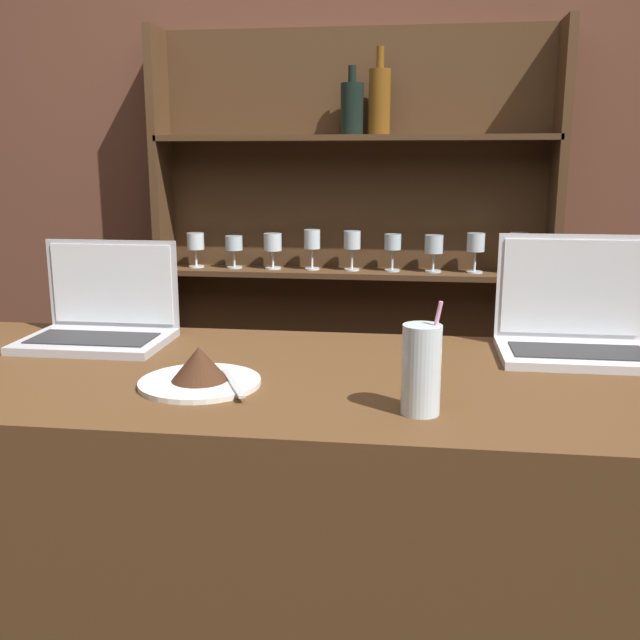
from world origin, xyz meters
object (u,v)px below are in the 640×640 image
at_px(laptop_near, 101,320).
at_px(cake_plate, 200,372).
at_px(laptop_far, 575,328).
at_px(water_glass, 421,369).

bearing_deg(laptop_near, cake_plate, -42.13).
distance_m(laptop_near, cake_plate, 0.43).
relative_size(laptop_near, cake_plate, 1.41).
xyz_separation_m(laptop_far, cake_plate, (-0.74, -0.32, -0.03)).
relative_size(laptop_far, cake_plate, 1.42).
bearing_deg(water_glass, laptop_far, 51.70).
distance_m(laptop_near, laptop_far, 1.06).
height_order(laptop_far, cake_plate, laptop_far).
bearing_deg(laptop_near, laptop_far, 1.58).
height_order(laptop_near, laptop_far, laptop_far).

